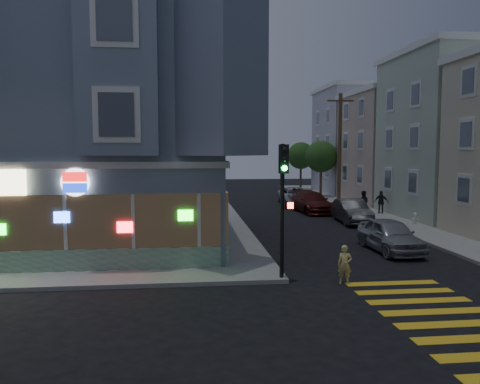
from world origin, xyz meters
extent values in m
plane|color=black|center=(0.00, 0.00, 0.00)|extent=(120.00, 120.00, 0.00)
cube|color=gray|center=(-13.50, 23.00, 0.07)|extent=(33.00, 42.00, 0.15)
cube|color=gray|center=(23.00, 23.00, 0.07)|extent=(24.00, 42.00, 0.15)
cube|color=slate|center=(-6.00, 11.00, 5.65)|extent=(14.00, 14.00, 11.00)
cube|color=silver|center=(-6.00, 11.00, 11.35)|extent=(14.60, 14.60, 0.40)
cube|color=silver|center=(-6.00, 11.00, 4.00)|extent=(14.30, 14.30, 0.25)
cube|color=#196B33|center=(-6.00, 3.95, 0.55)|extent=(13.60, 0.12, 0.80)
cube|color=#382B1E|center=(-6.00, 3.95, 1.95)|extent=(13.60, 0.10, 2.00)
cylinder|color=white|center=(-4.40, 3.87, 3.40)|extent=(1.00, 0.12, 1.00)
cube|color=tan|center=(19.50, 25.00, 4.65)|extent=(12.00, 8.60, 9.00)
cube|color=#B0A9BA|center=(19.50, 34.00, 5.40)|extent=(12.00, 8.60, 10.50)
cylinder|color=#4C3826|center=(12.00, 24.00, 4.65)|extent=(0.30, 0.30, 9.00)
cube|color=#4C3826|center=(12.00, 24.00, 8.55)|extent=(2.20, 0.12, 0.12)
cylinder|color=#4C3826|center=(12.20, 30.00, 1.75)|extent=(0.24, 0.24, 3.20)
sphere|color=#234619|center=(12.20, 30.00, 3.95)|extent=(3.00, 3.00, 3.00)
cylinder|color=#4C3826|center=(12.20, 38.00, 1.75)|extent=(0.24, 0.24, 3.20)
sphere|color=#234619|center=(12.20, 38.00, 3.95)|extent=(3.00, 3.00, 3.00)
imported|color=#DBC670|center=(4.88, 1.80, 0.66)|extent=(0.56, 0.46, 1.32)
imported|color=black|center=(11.30, 16.81, 0.99)|extent=(0.99, 0.88, 1.69)
imported|color=black|center=(13.00, 17.78, 0.94)|extent=(1.01, 0.67, 1.59)
imported|color=#9B9DA2|center=(8.60, 6.50, 0.74)|extent=(1.80, 4.37, 1.48)
imported|color=#333437|center=(9.76, 14.69, 0.74)|extent=(1.87, 4.60, 1.48)
imported|color=#501512|center=(8.60, 19.89, 0.75)|extent=(2.54, 5.32, 1.50)
imported|color=#ABB0B6|center=(8.60, 25.09, 0.72)|extent=(2.53, 5.24, 1.44)
cylinder|color=black|center=(2.80, 2.30, 2.45)|extent=(0.15, 0.15, 4.61)
cube|color=black|center=(2.80, 2.10, 4.25)|extent=(0.31, 0.28, 0.97)
sphere|color=black|center=(2.80, 1.95, 4.55)|extent=(0.18, 0.18, 0.18)
sphere|color=black|center=(2.80, 1.95, 4.25)|extent=(0.18, 0.18, 0.18)
sphere|color=#19F23F|center=(2.80, 1.95, 3.95)|extent=(0.18, 0.18, 0.18)
cube|color=black|center=(3.03, 2.13, 2.68)|extent=(0.31, 0.20, 0.29)
cube|color=#FF2614|center=(3.03, 2.03, 2.68)|extent=(0.20, 0.02, 0.20)
cylinder|color=silver|center=(13.00, 12.88, 0.42)|extent=(0.21, 0.21, 0.54)
sphere|color=silver|center=(13.00, 12.88, 0.73)|extent=(0.23, 0.23, 0.23)
cylinder|color=silver|center=(13.00, 12.88, 0.46)|extent=(0.40, 0.11, 0.11)
camera|label=1|loc=(-0.40, -13.32, 4.54)|focal=35.00mm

